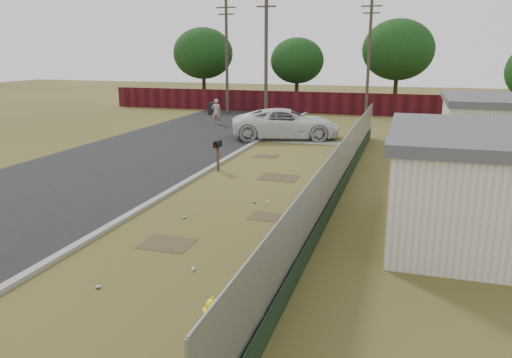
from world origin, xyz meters
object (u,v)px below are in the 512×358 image
(fire_hydrant, at_px, (213,323))
(pickup_truck, at_px, (286,124))
(trash_bin, at_px, (213,109))
(mailbox, at_px, (218,147))
(pedestrian, at_px, (216,112))

(fire_hydrant, relative_size, pickup_truck, 0.15)
(fire_hydrant, height_order, trash_bin, trash_bin)
(mailbox, xyz_separation_m, trash_bin, (-7.54, 18.14, -0.56))
(mailbox, distance_m, pedestrian, 14.30)
(pedestrian, xyz_separation_m, trash_bin, (-2.23, 4.87, -0.39))
(mailbox, height_order, pedestrian, pedestrian)
(mailbox, relative_size, trash_bin, 1.35)
(fire_hydrant, height_order, pickup_truck, pickup_truck)
(fire_hydrant, xyz_separation_m, mailbox, (-4.84, 12.63, 0.63))
(fire_hydrant, xyz_separation_m, pickup_truck, (-3.95, 21.61, 0.45))
(fire_hydrant, distance_m, mailbox, 13.54)
(mailbox, bearing_deg, pickup_truck, 84.34)
(pickup_truck, xyz_separation_m, trash_bin, (-8.43, 9.17, -0.38))
(mailbox, bearing_deg, trash_bin, 112.56)
(fire_hydrant, distance_m, trash_bin, 33.17)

